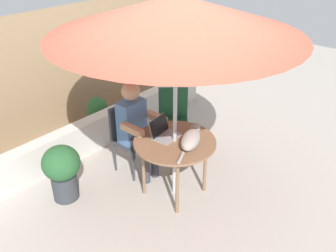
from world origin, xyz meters
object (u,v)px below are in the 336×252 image
patio_umbrella (176,15)px  chair_empty (173,115)px  person_seated (136,125)px  potted_plant_near_fence (98,114)px  patio_table (175,146)px  cat (191,139)px  chair_occupied (128,133)px  potted_plant_by_chair (62,169)px  laptop (163,131)px

patio_umbrella → chair_empty: (0.74, 0.65, -1.57)m
person_seated → potted_plant_near_fence: size_ratio=2.12×
patio_table → cat: cat is taller
patio_umbrella → chair_occupied: patio_umbrella is taller
potted_plant_by_chair → patio_umbrella: bearing=-44.5°
laptop → cat: size_ratio=0.53×
cat → potted_plant_near_fence: cat is taller
chair_occupied → potted_plant_by_chair: bearing=172.2°
patio_table → person_seated: size_ratio=0.75×
patio_table → potted_plant_by_chair: patio_table is taller
chair_empty → cat: 1.13m
potted_plant_by_chair → chair_empty: bearing=-8.6°
person_seated → cat: person_seated is taller
chair_empty → potted_plant_near_fence: size_ratio=1.54×
cat → potted_plant_by_chair: bearing=131.3°
cat → potted_plant_near_fence: size_ratio=1.06×
patio_table → cat: (0.05, -0.19, 0.15)m
patio_umbrella → potted_plant_near_fence: size_ratio=4.27×
patio_table → patio_umbrella: patio_umbrella is taller
laptop → patio_table: bearing=-86.8°
patio_table → potted_plant_by_chair: size_ratio=1.33×
chair_occupied → potted_plant_near_fence: (0.33, 1.02, -0.22)m
patio_umbrella → laptop: (-0.01, 0.17, -1.31)m
chair_occupied → person_seated: person_seated is taller
potted_plant_by_chair → patio_table: bearing=-44.5°
person_seated → potted_plant_near_fence: (0.33, 1.18, -0.39)m
chair_empty → laptop: bearing=-147.4°
chair_empty → laptop: laptop is taller
chair_occupied → chair_empty: same height
potted_plant_near_fence → patio_table: bearing=-100.5°
patio_umbrella → chair_empty: bearing=41.4°
laptop → cat: (0.06, -0.36, 0.02)m
person_seated → laptop: person_seated is taller
chair_occupied → potted_plant_near_fence: chair_occupied is taller
patio_table → person_seated: person_seated is taller
laptop → patio_umbrella: bearing=-86.8°
chair_occupied → chair_empty: (0.74, -0.13, 0.00)m
person_seated → potted_plant_near_fence: person_seated is taller
chair_occupied → laptop: 0.66m
laptop → cat: 0.37m
patio_table → person_seated: (-0.00, 0.62, 0.04)m
potted_plant_by_chair → cat: bearing=-48.7°
person_seated → potted_plant_by_chair: 1.00m
cat → potted_plant_by_chair: (-0.96, 1.09, -0.41)m
patio_table → potted_plant_near_fence: (0.33, 1.80, -0.35)m
potted_plant_near_fence → cat: bearing=-98.2°
patio_umbrella → cat: size_ratio=4.01×
chair_empty → chair_occupied: bearing=170.4°
potted_plant_by_chair → chair_occupied: bearing=-7.8°
person_seated → potted_plant_by_chair: (-0.92, 0.28, -0.30)m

